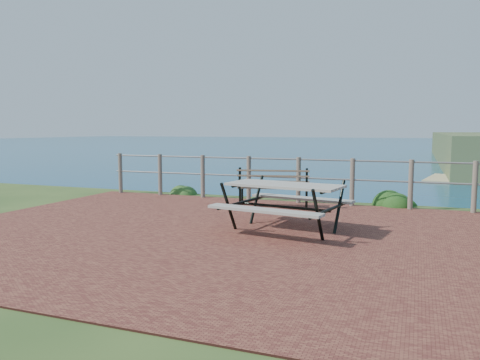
{
  "coord_description": "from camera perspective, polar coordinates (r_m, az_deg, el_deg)",
  "views": [
    {
      "loc": [
        2.42,
        -6.55,
        1.61
      ],
      "look_at": [
        -0.43,
        0.91,
        0.75
      ],
      "focal_mm": 35.0,
      "sensor_mm": 36.0,
      "label": 1
    }
  ],
  "objects": [
    {
      "name": "picnic_table",
      "position": [
        7.36,
        5.4,
        -2.71
      ],
      "size": [
        1.87,
        1.53,
        0.75
      ],
      "rotation": [
        0.0,
        0.0,
        -0.17
      ],
      "color": "gray",
      "rests_on": "ground"
    },
    {
      "name": "safety_railing",
      "position": [
        10.24,
        7.15,
        0.29
      ],
      "size": [
        9.4,
        0.1,
        1.0
      ],
      "color": "#6B5B4C",
      "rests_on": "ground"
    },
    {
      "name": "ocean",
      "position": [
        206.57,
        20.34,
        5.35
      ],
      "size": [
        1200.0,
        1200.0,
        0.0
      ],
      "primitive_type": "plane",
      "color": "#156C7E",
      "rests_on": "ground"
    },
    {
      "name": "shrub_lip_east",
      "position": [
        10.48,
        18.68,
        -3.02
      ],
      "size": [
        0.72,
        0.72,
        0.45
      ],
      "primitive_type": "ellipsoid",
      "color": "#1A3E13",
      "rests_on": "ground"
    },
    {
      "name": "park_bench",
      "position": [
        9.67,
        4.12,
        -0.18
      ],
      "size": [
        1.51,
        0.67,
        0.83
      ],
      "rotation": [
        0.0,
        0.0,
        0.21
      ],
      "color": "brown",
      "rests_on": "ground"
    },
    {
      "name": "ground",
      "position": [
        7.16,
        0.63,
        -6.85
      ],
      "size": [
        10.0,
        7.0,
        0.12
      ],
      "primitive_type": "cube",
      "color": "maroon",
      "rests_on": "ground"
    },
    {
      "name": "shrub_lip_west",
      "position": [
        11.91,
        -7.21,
        -1.66
      ],
      "size": [
        0.67,
        0.67,
        0.37
      ],
      "primitive_type": "ellipsoid",
      "color": "#275A21",
      "rests_on": "ground"
    }
  ]
}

